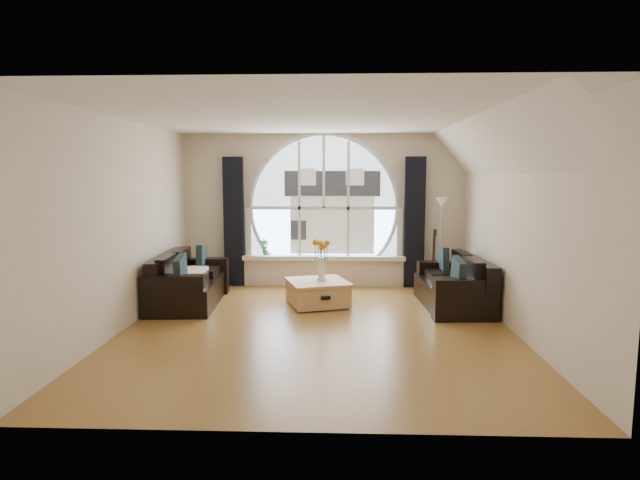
{
  "coord_description": "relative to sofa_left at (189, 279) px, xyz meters",
  "views": [
    {
      "loc": [
        0.28,
        -6.58,
        1.99
      ],
      "look_at": [
        0.0,
        0.9,
        1.05
      ],
      "focal_mm": 29.37,
      "sensor_mm": 36.0,
      "label": 1
    }
  ],
  "objects": [
    {
      "name": "throw_blanket",
      "position": [
        -0.02,
        -0.1,
        0.1
      ],
      "size": [
        0.58,
        0.58,
        0.1
      ],
      "primitive_type": "cube",
      "rotation": [
        0.0,
        0.0,
        -0.05
      ],
      "color": "silver",
      "rests_on": "sofa_left"
    },
    {
      "name": "window_frame",
      "position": [
        2.03,
        1.47,
        1.23
      ],
      "size": [
        2.76,
        0.08,
        2.15
      ],
      "primitive_type": "cube",
      "color": "white",
      "rests_on": "wall_back"
    },
    {
      "name": "sofa_right",
      "position": [
        4.01,
        -0.03,
        0.0
      ],
      "size": [
        0.93,
        1.72,
        0.75
      ],
      "primitive_type": "cube",
      "rotation": [
        0.0,
        0.0,
        0.05
      ],
      "color": "black",
      "rests_on": "ground"
    },
    {
      "name": "floor_lamp",
      "position": [
        4.05,
        1.19,
        0.4
      ],
      "size": [
        0.24,
        0.24,
        1.6
      ],
      "primitive_type": "cube",
      "color": "#B2B2B2",
      "rests_on": "ground"
    },
    {
      "name": "ceiling",
      "position": [
        2.03,
        -1.22,
        2.3
      ],
      "size": [
        5.0,
        5.5,
        0.01
      ],
      "primitive_type": "cube",
      "color": "silver",
      "rests_on": "ground"
    },
    {
      "name": "sofa_left",
      "position": [
        0.0,
        0.0,
        0.0
      ],
      "size": [
        0.98,
        1.8,
        0.77
      ],
      "primitive_type": "cube",
      "rotation": [
        0.0,
        0.0,
        0.06
      ],
      "color": "black",
      "rests_on": "ground"
    },
    {
      "name": "arched_window",
      "position": [
        2.03,
        1.5,
        1.23
      ],
      "size": [
        2.6,
        0.06,
        2.15
      ],
      "primitive_type": "cube",
      "color": "silver",
      "rests_on": "wall_back"
    },
    {
      "name": "wall_front",
      "position": [
        2.03,
        -3.97,
        0.95
      ],
      "size": [
        5.0,
        0.01,
        2.7
      ],
      "primitive_type": "cube",
      "color": "beige",
      "rests_on": "ground"
    },
    {
      "name": "neighbor_house",
      "position": [
        2.18,
        1.48,
        1.1
      ],
      "size": [
        1.7,
        0.02,
        1.5
      ],
      "primitive_type": "cube",
      "color": "silver",
      "rests_on": "wall_back"
    },
    {
      "name": "ground",
      "position": [
        2.03,
        -1.22,
        -0.4
      ],
      "size": [
        5.0,
        5.5,
        0.01
      ],
      "primitive_type": "cube",
      "color": "brown",
      "rests_on": "ground"
    },
    {
      "name": "wall_back",
      "position": [
        2.03,
        1.53,
        0.95
      ],
      "size": [
        5.0,
        0.01,
        2.7
      ],
      "primitive_type": "cube",
      "color": "beige",
      "rests_on": "ground"
    },
    {
      "name": "vase_flowers",
      "position": [
        2.03,
        0.09,
        0.37
      ],
      "size": [
        0.24,
        0.24,
        0.7
      ],
      "primitive_type": "cube",
      "color": "white",
      "rests_on": "coffee_chest"
    },
    {
      "name": "coffee_chest",
      "position": [
        1.98,
        0.02,
        -0.19
      ],
      "size": [
        1.09,
        1.09,
        0.42
      ],
      "primitive_type": "cube",
      "rotation": [
        0.0,
        0.0,
        0.32
      ],
      "color": "tan",
      "rests_on": "ground"
    },
    {
      "name": "curtain_right",
      "position": [
        3.63,
        1.41,
        0.75
      ],
      "size": [
        0.35,
        0.12,
        2.3
      ],
      "primitive_type": "cube",
      "color": "black",
      "rests_on": "ground"
    },
    {
      "name": "wall_right",
      "position": [
        4.53,
        -1.22,
        0.95
      ],
      "size": [
        0.01,
        5.5,
        2.7
      ],
      "primitive_type": "cube",
      "color": "beige",
      "rests_on": "ground"
    },
    {
      "name": "potted_plant",
      "position": [
        0.97,
        1.43,
        0.3
      ],
      "size": [
        0.19,
        0.16,
        0.3
      ],
      "primitive_type": "imported",
      "rotation": [
        0.0,
        0.0,
        0.41
      ],
      "color": "#1E6023",
      "rests_on": "window_sill"
    },
    {
      "name": "guitar",
      "position": [
        3.95,
        1.28,
        0.13
      ],
      "size": [
        0.4,
        0.31,
        1.06
      ],
      "primitive_type": "cube",
      "rotation": [
        0.0,
        0.0,
        -0.21
      ],
      "color": "brown",
      "rests_on": "ground"
    },
    {
      "name": "curtain_left",
      "position": [
        0.43,
        1.41,
        0.75
      ],
      "size": [
        0.35,
        0.12,
        2.3
      ],
      "primitive_type": "cube",
      "color": "black",
      "rests_on": "ground"
    },
    {
      "name": "attic_slope",
      "position": [
        4.23,
        -1.22,
        1.95
      ],
      "size": [
        0.92,
        5.5,
        0.72
      ],
      "primitive_type": "cube",
      "color": "silver",
      "rests_on": "ground"
    },
    {
      "name": "wall_left",
      "position": [
        -0.47,
        -1.22,
        0.95
      ],
      "size": [
        0.01,
        5.5,
        2.7
      ],
      "primitive_type": "cube",
      "color": "beige",
      "rests_on": "ground"
    },
    {
      "name": "window_sill",
      "position": [
        2.03,
        1.43,
        0.11
      ],
      "size": [
        2.9,
        0.22,
        0.08
      ],
      "primitive_type": "cube",
      "color": "white",
      "rests_on": "wall_back"
    }
  ]
}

